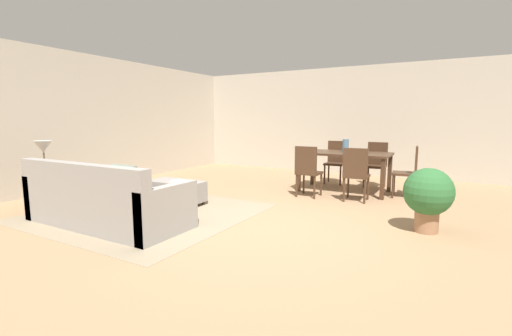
% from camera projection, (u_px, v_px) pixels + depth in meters
% --- Properties ---
extents(ground_plane, '(10.80, 10.80, 0.00)m').
position_uv_depth(ground_plane, '(267.00, 224.00, 4.64)').
color(ground_plane, '#9E7A56').
extents(wall_back, '(9.00, 0.12, 2.70)m').
position_uv_depth(wall_back, '(359.00, 121.00, 8.77)').
color(wall_back, '#BCB2A0').
rests_on(wall_back, ground_plane).
extents(wall_left, '(0.12, 11.00, 2.70)m').
position_uv_depth(wall_left, '(82.00, 121.00, 7.07)').
color(wall_left, '#BCB2A0').
rests_on(wall_left, ground_plane).
extents(area_rug, '(3.00, 2.80, 0.01)m').
position_uv_depth(area_rug, '(146.00, 212.00, 5.21)').
color(area_rug, gray).
rests_on(area_rug, ground_plane).
extents(couch, '(2.30, 0.92, 0.86)m').
position_uv_depth(couch, '(104.00, 203.00, 4.59)').
color(couch, gray).
rests_on(couch, ground_plane).
extents(ottoman_table, '(0.93, 0.47, 0.39)m').
position_uv_depth(ottoman_table, '(176.00, 191.00, 5.72)').
color(ottoman_table, gray).
rests_on(ottoman_table, ground_plane).
extents(side_table, '(0.40, 0.40, 0.54)m').
position_uv_depth(side_table, '(46.00, 182.00, 5.34)').
color(side_table, olive).
rests_on(side_table, ground_plane).
extents(table_lamp, '(0.26, 0.26, 0.52)m').
position_uv_depth(table_lamp, '(43.00, 148.00, 5.27)').
color(table_lamp, brown).
rests_on(table_lamp, side_table).
extents(dining_table, '(1.68, 0.90, 0.76)m').
position_uv_depth(dining_table, '(344.00, 157.00, 6.69)').
color(dining_table, '#422B1C').
rests_on(dining_table, ground_plane).
extents(dining_chair_near_left, '(0.40, 0.40, 0.92)m').
position_uv_depth(dining_chair_near_left, '(308.00, 169.00, 6.19)').
color(dining_chair_near_left, '#422B1C').
rests_on(dining_chair_near_left, ground_plane).
extents(dining_chair_near_right, '(0.42, 0.42, 0.92)m').
position_uv_depth(dining_chair_near_right, '(356.00, 172.00, 5.83)').
color(dining_chair_near_right, '#422B1C').
rests_on(dining_chair_near_right, ground_plane).
extents(dining_chair_far_left, '(0.42, 0.42, 0.92)m').
position_uv_depth(dining_chair_far_left, '(336.00, 159.00, 7.60)').
color(dining_chair_far_left, '#422B1C').
rests_on(dining_chair_far_left, ground_plane).
extents(dining_chair_far_right, '(0.42, 0.42, 0.92)m').
position_uv_depth(dining_chair_far_right, '(376.00, 162.00, 7.17)').
color(dining_chair_far_right, '#422B1C').
rests_on(dining_chair_far_right, ground_plane).
extents(dining_chair_head_east, '(0.43, 0.43, 0.92)m').
position_uv_depth(dining_chair_head_east, '(410.00, 169.00, 6.15)').
color(dining_chair_head_east, '#422B1C').
rests_on(dining_chair_head_east, ground_plane).
extents(vase_centerpiece, '(0.11, 0.11, 0.26)m').
position_uv_depth(vase_centerpiece, '(346.00, 146.00, 6.63)').
color(vase_centerpiece, slate).
rests_on(vase_centerpiece, dining_table).
extents(book_on_ottoman, '(0.27, 0.21, 0.03)m').
position_uv_depth(book_on_ottoman, '(180.00, 182.00, 5.56)').
color(book_on_ottoman, silver).
rests_on(book_on_ottoman, ottoman_table).
extents(potted_plant, '(0.59, 0.59, 0.80)m').
position_uv_depth(potted_plant, '(428.00, 194.00, 4.26)').
color(potted_plant, '#996B4C').
rests_on(potted_plant, ground_plane).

